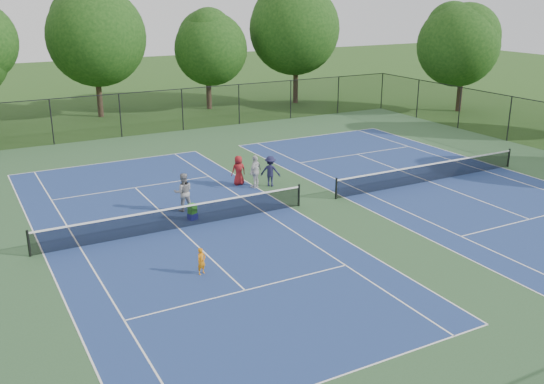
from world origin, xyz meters
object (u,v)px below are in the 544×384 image
child_player (201,261)px  ball_crate (193,216)px  tree_back_c (207,43)px  ball_hopper (192,209)px  instructor (183,192)px  bystander_b (270,171)px  tree_back_d (296,25)px  bystander_a (255,172)px  bystander_c (239,170)px  tree_back_b (94,32)px  tree_side_e (465,40)px

child_player → ball_crate: 5.52m
tree_back_c → ball_hopper: (-11.08, -24.28, -4.97)m
instructor → bystander_b: (5.25, 1.37, -0.10)m
tree_back_d → ball_hopper: bearing=-129.3°
instructor → bystander_b: bearing=-152.9°
tree_back_c → ball_crate: 27.22m
bystander_a → bystander_c: bearing=-89.8°
tree_back_b → tree_back_c: (9.00, -1.00, -1.11)m
tree_back_c → bystander_a: tree_back_c is taller
tree_back_b → child_player: tree_back_b is taller
child_player → bystander_c: 10.54m
tree_back_b → tree_side_e: bearing=-24.0°
instructor → bystander_c: 4.56m
bystander_a → ball_hopper: bystander_a is taller
tree_back_d → bystander_c: (-15.09, -19.66, -6.05)m
tree_back_b → ball_hopper: bearing=-94.7°
tree_back_c → bystander_b: 22.88m
child_player → ball_crate: bearing=52.0°
tree_back_c → child_player: size_ratio=8.42×
tree_back_c → instructor: (-11.00, -23.01, -4.58)m
bystander_a → bystander_b: (0.79, -0.14, -0.06)m
tree_back_d → bystander_a: (-14.54, -20.51, -5.97)m
bystander_a → bystander_b: bearing=137.5°
instructor → bystander_b: 5.43m
child_player → bystander_b: 10.57m
tree_back_b → bystander_a: (2.46, -22.51, -5.74)m
child_player → bystander_c: bystander_c is taller
instructor → ball_crate: bearing=98.9°
ball_hopper → bystander_b: bearing=26.3°
child_player → ball_hopper: child_player is taller
child_player → instructor: (1.79, 6.50, 0.40)m
tree_back_d → bystander_b: size_ratio=6.50×
child_player → bystander_c: size_ratio=0.64×
instructor → bystander_a: (4.46, 1.51, -0.04)m
tree_back_d → bystander_c: bearing=-127.5°
bystander_c → tree_back_c: bearing=-105.7°
tree_side_e → bystander_c: tree_side_e is taller
tree_back_d → tree_side_e: (10.00, -10.00, -1.02)m
tree_side_e → tree_back_b: bearing=156.0°
tree_side_e → ball_hopper: bearing=-155.4°
tree_back_b → bystander_c: 22.51m
tree_back_b → bystander_b: (3.25, -22.64, -5.80)m
tree_side_e → ball_crate: tree_side_e is taller
bystander_c → ball_crate: bearing=45.4°
instructor → ball_crate: instructor is taller
bystander_a → ball_hopper: bearing=-1.2°
tree_back_c → tree_back_d: size_ratio=0.81×
tree_back_d → child_player: (-20.79, -28.52, -6.33)m
tree_back_d → tree_back_b: bearing=173.3°
ball_crate → ball_hopper: size_ratio=0.90×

